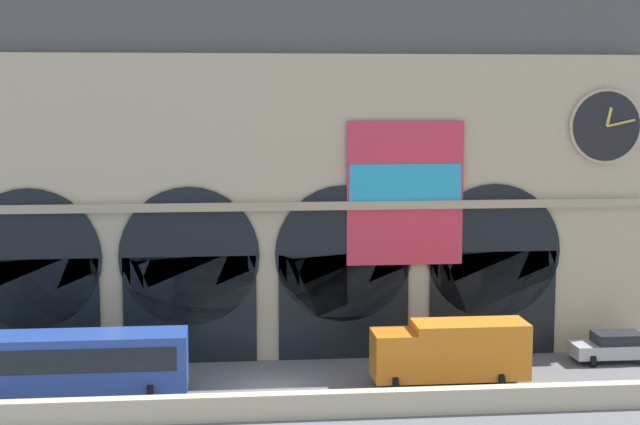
{
  "coord_description": "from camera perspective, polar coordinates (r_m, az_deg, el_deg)",
  "views": [
    {
      "loc": [
        -2.24,
        -44.76,
        14.01
      ],
      "look_at": [
        2.79,
        5.0,
        7.87
      ],
      "focal_mm": 53.96,
      "sensor_mm": 36.0,
      "label": 1
    }
  ],
  "objects": [
    {
      "name": "box_truck_mideast",
      "position": [
        47.35,
        7.81,
        -8.14
      ],
      "size": [
        7.5,
        2.91,
        3.12
      ],
      "color": "orange",
      "rests_on": "ground"
    },
    {
      "name": "ground_plane",
      "position": [
        46.95,
        -2.82,
        -10.37
      ],
      "size": [
        200.0,
        200.0,
        0.0
      ],
      "primitive_type": "plane",
      "color": "slate"
    },
    {
      "name": "car_east",
      "position": [
        53.49,
        17.05,
        -7.61
      ],
      "size": [
        4.4,
        2.22,
        1.55
      ],
      "color": "#ADB2B7",
      "rests_on": "ground"
    },
    {
      "name": "quay_parapet_wall",
      "position": [
        42.67,
        -2.51,
        -11.38
      ],
      "size": [
        90.0,
        0.7,
        1.12
      ],
      "primitive_type": "cube",
      "color": "beige",
      "rests_on": "ground"
    },
    {
      "name": "station_building",
      "position": [
        52.42,
        -3.27,
        2.78
      ],
      "size": [
        42.12,
        5.34,
        21.02
      ],
      "color": "#BCAD8C",
      "rests_on": "ground"
    },
    {
      "name": "bus_midwest",
      "position": [
        46.2,
        -14.77,
        -8.59
      ],
      "size": [
        11.0,
        3.25,
        3.1
      ],
      "color": "#28479E",
      "rests_on": "ground"
    }
  ]
}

